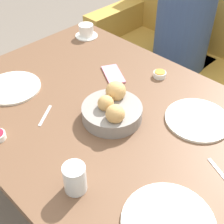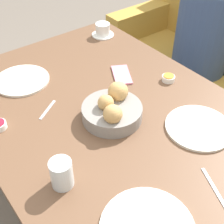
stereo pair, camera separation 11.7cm
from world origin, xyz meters
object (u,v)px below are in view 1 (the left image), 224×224
object	(u,v)px
seated_person	(179,53)
plate_near_left	(12,88)
bread_basket	(112,109)
coffee_cup	(86,31)
knife_silver	(224,177)
cell_phone	(113,74)
plate_far_center	(198,120)
water_tumbler	(75,178)
plate_near_right	(168,223)
spoon_coffee	(45,115)
couch	(210,76)
jam_bowl_honey	(160,74)

from	to	relation	value
seated_person	plate_near_left	world-z (taller)	seated_person
bread_basket	coffee_cup	xyz separation A→B (m)	(-0.57, 0.37, -0.01)
knife_silver	cell_phone	distance (m)	0.67
plate_far_center	water_tumbler	size ratio (longest dim) A/B	2.53
seated_person	bread_basket	distance (m)	1.05
cell_phone	water_tumbler	bearing A→B (deg)	-55.89
bread_basket	water_tumbler	bearing A→B (deg)	-64.23
bread_basket	coffee_cup	size ratio (longest dim) A/B	1.90
plate_near_right	bread_basket	bearing A→B (deg)	153.98
cell_phone	knife_silver	bearing A→B (deg)	-13.89
coffee_cup	cell_phone	xyz separation A→B (m)	(0.37, -0.17, -0.03)
plate_near_right	coffee_cup	bearing A→B (deg)	149.67
coffee_cup	cell_phone	world-z (taller)	coffee_cup
spoon_coffee	cell_phone	distance (m)	0.38
plate_near_left	knife_silver	world-z (taller)	plate_near_left
plate_far_center	coffee_cup	distance (m)	0.82
seated_person	water_tumbler	size ratio (longest dim) A/B	11.56
couch	knife_silver	distance (m)	1.29
plate_near_right	knife_silver	distance (m)	0.25
seated_person	spoon_coffee	xyz separation A→B (m)	(0.14, -1.13, 0.25)
seated_person	plate_near_right	distance (m)	1.41
water_tumbler	couch	bearing A→B (deg)	101.91
plate_near_right	plate_far_center	xyz separation A→B (m)	(-0.18, 0.42, -0.00)
plate_near_right	plate_near_left	bearing A→B (deg)	177.59
seated_person	bread_basket	bearing A→B (deg)	-71.08
plate_near_left	plate_near_right	world-z (taller)	same
seated_person	plate_near_right	size ratio (longest dim) A/B	4.28
bread_basket	plate_near_right	bearing A→B (deg)	-26.02
jam_bowl_honey	spoon_coffee	world-z (taller)	jam_bowl_honey
seated_person	jam_bowl_honey	distance (m)	0.72
plate_far_center	water_tumbler	bearing A→B (deg)	-100.08
knife_silver	spoon_coffee	xyz separation A→B (m)	(-0.64, -0.22, 0.00)
plate_near_left	coffee_cup	xyz separation A→B (m)	(-0.13, 0.54, 0.03)
plate_far_center	jam_bowl_honey	distance (m)	0.31
knife_silver	seated_person	bearing A→B (deg)	130.48
plate_near_left	jam_bowl_honey	distance (m)	0.65
plate_near_right	water_tumbler	bearing A→B (deg)	-159.26
plate_near_right	spoon_coffee	bearing A→B (deg)	177.21
plate_far_center	coffee_cup	size ratio (longest dim) A/B	2.05
jam_bowl_honey	cell_phone	bearing A→B (deg)	-138.60
couch	water_tumbler	world-z (taller)	couch
water_tumbler	jam_bowl_honey	bearing A→B (deg)	106.37
coffee_cup	plate_near_left	bearing A→B (deg)	-76.40
couch	plate_far_center	size ratio (longest dim) A/B	6.86
seated_person	jam_bowl_honey	world-z (taller)	seated_person
plate_near_right	coffee_cup	world-z (taller)	coffee_cup
water_tumbler	spoon_coffee	world-z (taller)	water_tumbler
water_tumbler	plate_near_right	bearing A→B (deg)	20.74
plate_far_center	couch	bearing A→B (deg)	113.65
coffee_cup	knife_silver	world-z (taller)	coffee_cup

